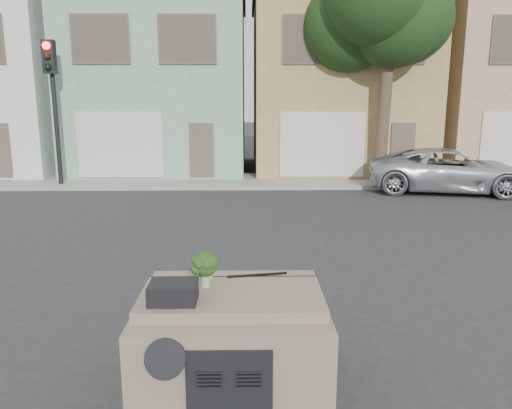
{
  "coord_description": "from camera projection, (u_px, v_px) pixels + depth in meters",
  "views": [
    {
      "loc": [
        0.18,
        -8.09,
        3.13
      ],
      "look_at": [
        0.32,
        0.5,
        1.3
      ],
      "focal_mm": 35.0,
      "sensor_mm": 36.0,
      "label": 1
    }
  ],
  "objects": [
    {
      "name": "car_dashboard",
      "position": [
        233.0,
        336.0,
        5.51
      ],
      "size": [
        2.0,
        1.8,
        1.12
      ],
      "primitive_type": "cube",
      "color": "#7D705C",
      "rests_on": "ground"
    },
    {
      "name": "instrument_hump",
      "position": [
        173.0,
        292.0,
        5.02
      ],
      "size": [
        0.48,
        0.38,
        0.2
      ],
      "primitive_type": "cube",
      "color": "black",
      "rests_on": "car_dashboard"
    },
    {
      "name": "wiper_arm",
      "position": [
        257.0,
        275.0,
        5.76
      ],
      "size": [
        0.69,
        0.15,
        0.02
      ],
      "primitive_type": "cube",
      "rotation": [
        0.0,
        0.0,
        0.17
      ],
      "color": "black",
      "rests_on": "car_dashboard"
    },
    {
      "name": "traffic_signal",
      "position": [
        55.0,
        116.0,
        17.21
      ],
      "size": [
        0.4,
        0.4,
        5.1
      ],
      "primitive_type": "cube",
      "color": "black",
      "rests_on": "ground"
    },
    {
      "name": "townhouse_tan",
      "position": [
        334.0,
        84.0,
        22.02
      ],
      "size": [
        7.2,
        8.2,
        7.55
      ],
      "primitive_type": "cube",
      "color": "tan",
      "rests_on": "ground"
    },
    {
      "name": "broccoli",
      "position": [
        205.0,
        269.0,
        5.4
      ],
      "size": [
        0.44,
        0.44,
        0.39
      ],
      "primitive_type": "cube",
      "rotation": [
        0.0,
        0.0,
        0.52
      ],
      "color": "#1F3912",
      "rests_on": "car_dashboard"
    },
    {
      "name": "townhouse_mint",
      "position": [
        164.0,
        84.0,
        21.89
      ],
      "size": [
        7.2,
        8.2,
        7.55
      ],
      "primitive_type": "cube",
      "color": "#7EB28D",
      "rests_on": "ground"
    },
    {
      "name": "sidewalk",
      "position": [
        243.0,
        181.0,
        18.81
      ],
      "size": [
        40.0,
        3.0,
        0.15
      ],
      "primitive_type": "cube",
      "color": "gray",
      "rests_on": "ground"
    },
    {
      "name": "silver_pickup",
      "position": [
        448.0,
        192.0,
        17.06
      ],
      "size": [
        5.72,
        3.51,
        1.48
      ],
      "primitive_type": "imported",
      "rotation": [
        0.0,
        0.0,
        1.36
      ],
      "color": "#B6BBC0",
      "rests_on": "ground"
    },
    {
      "name": "tree_near",
      "position": [
        386.0,
        66.0,
        17.34
      ],
      "size": [
        4.4,
        4.0,
        8.5
      ],
      "primitive_type": "cube",
      "color": "#1B3515",
      "rests_on": "ground"
    },
    {
      "name": "townhouse_beige",
      "position": [
        502.0,
        84.0,
        22.14
      ],
      "size": [
        7.2,
        8.2,
        7.55
      ],
      "primitive_type": "cube",
      "color": "tan",
      "rests_on": "ground"
    },
    {
      "name": "ground_plane",
      "position": [
        238.0,
        285.0,
        8.56
      ],
      "size": [
        120.0,
        120.0,
        0.0
      ],
      "primitive_type": "plane",
      "color": "#303033",
      "rests_on": "ground"
    }
  ]
}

